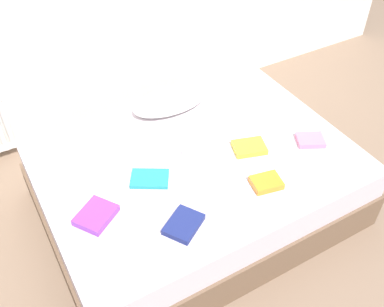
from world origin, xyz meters
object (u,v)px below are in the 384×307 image
Objects in this scene: bed at (196,183)px; textbook_pink at (310,140)px; textbook_teal at (150,179)px; textbook_white at (199,148)px; textbook_yellow at (249,147)px; textbook_navy at (184,224)px; textbook_orange at (266,183)px; textbook_purple at (96,215)px; pillow at (170,101)px.

bed is 11.40× the size of textbook_pink.
textbook_white reaches higher than textbook_teal.
textbook_teal is (-0.68, 0.07, -0.01)m from textbook_yellow.
textbook_navy is 1.09m from textbook_pink.
textbook_pink is 1.00× the size of textbook_orange.
textbook_purple is at bearing -156.85° from textbook_pink.
textbook_purple is at bearing -160.19° from textbook_yellow.
textbook_pink is 0.99× the size of textbook_white.
textbook_teal is at bearing -17.10° from textbook_purple.
textbook_orange is at bearing -2.33° from textbook_teal.
pillow is 0.70m from textbook_yellow.
textbook_yellow is 0.96× the size of textbook_purple.
pillow is 3.28× the size of textbook_orange.
textbook_white is at bearing 167.70° from textbook_yellow.
bed is 0.28m from textbook_white.
textbook_purple is (-1.46, 0.10, 0.00)m from textbook_pink.
textbook_pink and textbook_white have the same top height.
textbook_pink is at bearing 22.08° from textbook_white.
textbook_pink is 1.10m from textbook_teal.
pillow is 1.02m from textbook_pink.
pillow reaches higher than textbook_orange.
textbook_white is at bearing 123.04° from textbook_orange.
bed is at bearing -172.87° from textbook_pink.
pillow is 0.99m from textbook_orange.
textbook_orange is (0.23, -0.43, 0.27)m from bed.
textbook_white is (-0.29, 0.16, -0.00)m from textbook_yellow.
textbook_orange is at bearing -29.41° from textbook_navy.
pillow is at bearing 126.43° from textbook_yellow.
textbook_white is (0.40, 0.09, 0.00)m from textbook_teal.
textbook_orange is at bearing -22.21° from textbook_white.
textbook_purple is (-0.74, -0.17, 0.27)m from bed.
textbook_teal is (-0.01, 0.41, -0.01)m from textbook_navy.
textbook_orange is (0.13, -0.98, -0.04)m from pillow.
pillow reaches higher than textbook_teal.
textbook_pink is 1.47m from textbook_purple.
textbook_pink is at bearing 30.57° from textbook_orange.
textbook_white is at bearing -177.18° from textbook_pink.
bed is 11.29× the size of textbook_white.
textbook_pink is at bearing -2.31° from textbook_yellow.
textbook_orange is 0.82× the size of textbook_purple.
textbook_navy reaches higher than textbook_white.
textbook_purple is 1.21× the size of textbook_white.
textbook_purple is at bearing -167.35° from bed.
pillow is 1.10m from textbook_purple.
textbook_purple is 0.81m from textbook_white.
textbook_yellow is 1.18× the size of textbook_orange.
textbook_yellow is (0.23, -0.67, -0.04)m from pillow.
bed is 0.44m from textbook_teal.
textbook_teal is at bearing -168.46° from textbook_yellow.
pillow is at bearing 83.46° from textbook_teal.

